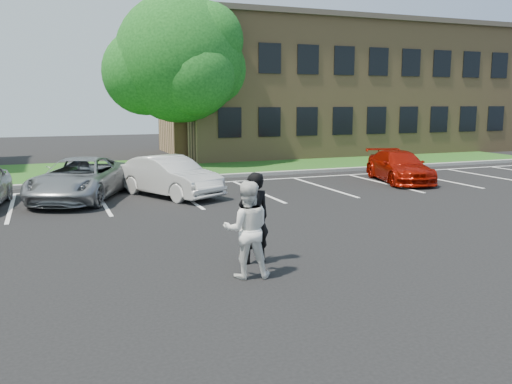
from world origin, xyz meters
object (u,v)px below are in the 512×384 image
man_black_suit (254,218)px  car_silver_minivan (80,179)px  man_white_shirt (247,230)px  office_building (335,89)px  car_white_sedan (170,176)px  car_red_compact (399,167)px  tree (180,62)px

man_black_suit → car_silver_minivan: 9.44m
man_white_shirt → office_building: bearing=-107.7°
man_white_shirt → car_silver_minivan: bearing=-60.9°
car_white_sedan → car_red_compact: (9.68, -0.07, -0.07)m
man_white_shirt → car_red_compact: bearing=-122.6°
man_white_shirt → car_white_sedan: (0.60, 9.36, -0.22)m
car_silver_minivan → car_red_compact: bearing=21.1°
man_white_shirt → car_white_sedan: 9.39m
car_white_sedan → car_red_compact: bearing=-26.9°
man_black_suit → car_red_compact: 12.98m
car_silver_minivan → car_white_sedan: bearing=15.0°
office_building → car_silver_minivan: size_ratio=4.38×
tree → car_red_compact: 12.72m
car_white_sedan → car_red_compact: car_white_sedan is taller
tree → man_white_shirt: tree is taller
man_white_shirt → man_black_suit: bearing=-104.3°
man_black_suit → car_red_compact: size_ratio=0.44×
man_black_suit → man_white_shirt: size_ratio=1.03×
car_silver_minivan → car_red_compact: car_silver_minivan is taller
office_building → car_red_compact: office_building is taller
office_building → tree: bearing=-159.9°
tree → car_white_sedan: tree is taller
office_building → tree: tree is taller
car_red_compact → car_silver_minivan: bearing=-167.9°
tree → car_silver_minivan: 11.76m
office_building → man_white_shirt: bearing=-123.0°
car_red_compact → car_white_sedan: bearing=-166.0°
tree → car_red_compact: (6.86, -9.61, -4.71)m
office_building → man_black_suit: (-14.58, -22.35, -3.20)m
tree → office_building: bearing=20.1°
office_building → car_silver_minivan: 22.24m
car_white_sedan → office_building: bearing=17.3°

